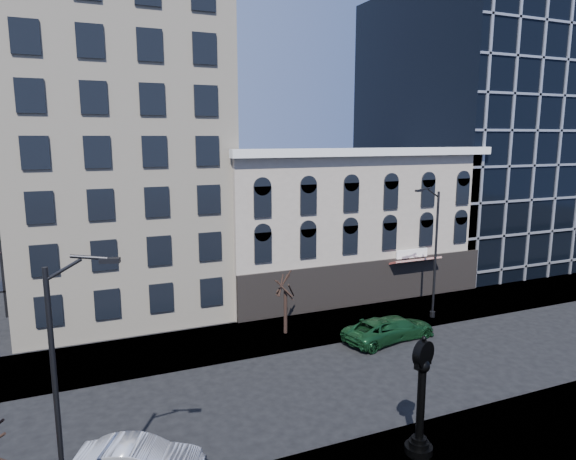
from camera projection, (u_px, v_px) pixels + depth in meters
name	position (u px, v px, depth m)	size (l,w,h in m)	color
ground	(283.00, 396.00, 26.78)	(160.00, 160.00, 0.00)	black
sidewalk_far	(237.00, 340.00, 34.01)	(160.00, 6.00, 0.12)	gray
cream_tower	(109.00, 55.00, 38.05)	(15.90, 15.40, 42.50)	beige
victorian_row	(340.00, 222.00, 44.73)	(22.60, 11.19, 12.50)	#A99B8B
glass_office	(481.00, 131.00, 55.57)	(20.00, 20.15, 28.00)	black
street_clock	(421.00, 401.00, 21.35)	(1.18, 1.18, 5.22)	black
street_lamp_near	(75.00, 326.00, 15.70)	(2.49, 1.02, 9.91)	black
street_lamp_far	(430.00, 219.00, 36.50)	(2.56, 0.59, 9.91)	black
bare_tree_far	(285.00, 281.00, 34.44)	(2.83, 2.83, 4.86)	black
car_far_a	(381.00, 330.00, 33.84)	(2.54, 5.50, 1.53)	#143F1E
car_far_b	(398.00, 327.00, 34.37)	(2.07, 5.09, 1.48)	#143F1E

